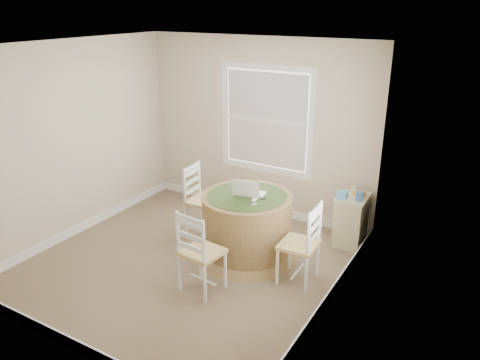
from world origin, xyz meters
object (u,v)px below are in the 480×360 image
Objects in this scene: corner_chest at (351,220)px; chair_left at (203,201)px; round_table at (247,223)px; chair_right at (299,244)px; chair_near at (202,252)px; laptop at (249,193)px.

chair_left is at bearing -161.37° from corner_chest.
chair_right is at bearing -6.10° from round_table.
chair_near is 1.41× the size of corner_chest.
chair_right is 1.41× the size of corner_chest.
round_table is at bearing -139.85° from corner_chest.
corner_chest is (1.08, 1.87, -0.14)m from chair_near.
chair_near is 1.09m from chair_right.
chair_left is at bearing -21.88° from laptop.
chair_right reaches higher than corner_chest.
chair_left and chair_near have the same top height.
chair_near is (0.78, -1.17, 0.00)m from chair_left.
chair_left is (-0.82, 0.24, 0.03)m from round_table.
chair_left is at bearing -108.42° from chair_right.
chair_left is 1.41× the size of corner_chest.
chair_left is 1.00× the size of chair_right.
chair_near is 1.02m from laptop.
corner_chest is at bearing -145.83° from laptop.
chair_left is 1.99m from corner_chest.
round_table is 1.41m from corner_chest.
chair_right is at bearing 153.57° from laptop.
chair_near reaches higher than round_table.
corner_chest is at bearing 52.94° from round_table.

